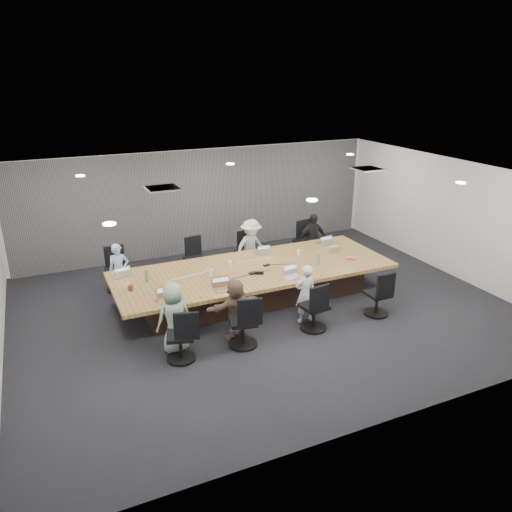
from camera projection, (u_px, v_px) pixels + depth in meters
name	position (u px, v px, depth m)	size (l,w,h in m)	color
floor	(264.00, 308.00, 10.56)	(10.00, 8.00, 0.00)	black
ceiling	(265.00, 178.00, 9.58)	(10.00, 8.00, 0.00)	white
wall_back	(201.00, 201.00, 13.48)	(10.00, 2.80, 0.00)	silver
wall_front	(391.00, 337.00, 6.66)	(10.00, 2.80, 0.00)	silver
wall_right	(452.00, 218.00, 12.00)	(8.00, 2.80, 0.00)	silver
curtain	(202.00, 202.00, 13.42)	(9.80, 0.04, 2.80)	slate
conference_table	(254.00, 282.00, 10.85)	(6.00, 2.20, 0.74)	#342017
chair_0	(117.00, 274.00, 11.28)	(0.56, 0.56, 0.82)	black
chair_1	(195.00, 263.00, 12.00)	(0.52, 0.52, 0.77)	black
chair_2	(246.00, 255.00, 12.52)	(0.49, 0.49, 0.73)	black
chair_3	(305.00, 244.00, 13.16)	(0.56, 0.56, 0.83)	black
chair_4	(180.00, 340.00, 8.57)	(0.53, 0.53, 0.79)	black
chair_5	(243.00, 325.00, 9.02)	(0.56, 0.56, 0.83)	black
chair_6	(314.00, 310.00, 9.59)	(0.55, 0.55, 0.81)	black
chair_7	(377.00, 297.00, 10.18)	(0.52, 0.52, 0.77)	black
person_0	(119.00, 271.00, 10.91)	(0.45, 0.29, 1.22)	#8DAFD6
laptop_0	(123.00, 274.00, 10.39)	(0.35, 0.24, 0.02)	#B2B2B7
person_2	(251.00, 247.00, 12.10)	(0.90, 0.52, 1.39)	#ACBCAD
laptop_2	(261.00, 252.00, 11.61)	(0.30, 0.20, 0.02)	#B2B2B7
person_3	(312.00, 239.00, 12.77)	(0.78, 0.33, 1.33)	black
laptop_3	(324.00, 243.00, 12.27)	(0.35, 0.24, 0.02)	#B2B2B7
person_4	(174.00, 318.00, 8.78)	(0.64, 0.41, 1.30)	#89A18C
laptop_4	(166.00, 300.00, 9.21)	(0.32, 0.22, 0.02)	#8C6647
person_5	(235.00, 309.00, 9.25)	(1.09, 0.35, 1.17)	brown
laptop_5	(225.00, 289.00, 9.67)	(0.36, 0.25, 0.02)	#8C6647
person_6	(305.00, 294.00, 9.82)	(0.44, 0.29, 1.21)	silver
laptop_6	(292.00, 277.00, 10.24)	(0.34, 0.24, 0.02)	#B2B2B7
bottle_green_left	(147.00, 276.00, 9.99)	(0.07, 0.07, 0.26)	#4A8862
bottle_green_right	(318.00, 259.00, 10.88)	(0.07, 0.07, 0.24)	#4A8862
bottle_clear	(211.00, 273.00, 10.19)	(0.06, 0.06, 0.20)	silver
cup_white_far	(230.00, 263.00, 10.84)	(0.08, 0.08, 0.10)	white
cup_white_near	(299.00, 252.00, 11.49)	(0.09, 0.09, 0.11)	white
mug_brown	(131.00, 288.00, 9.62)	(0.10, 0.10, 0.12)	brown
mic_left	(253.00, 273.00, 10.42)	(0.15, 0.10, 0.03)	black
mic_right	(266.00, 265.00, 10.85)	(0.14, 0.09, 0.03)	black
stapler	(260.00, 273.00, 10.39)	(0.17, 0.04, 0.07)	black
canvas_bag	(333.00, 249.00, 11.68)	(0.23, 0.14, 0.13)	tan
snack_packet	(351.00, 258.00, 11.21)	(0.20, 0.13, 0.04)	#E56136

